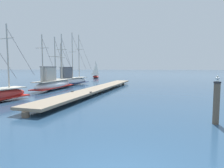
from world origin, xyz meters
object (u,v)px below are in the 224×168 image
Objects in this scene: fishing_boat_0 at (53,83)px; distant_sailboat at (96,71)px; fishing_boat_2 at (71,80)px; mooring_piling at (216,102)px; perched_seagull at (218,78)px.

fishing_boat_0 is 2.12× the size of distant_sailboat.
fishing_boat_0 is 5.38m from fishing_boat_2.
mooring_piling is 1.03m from perched_seagull.
fishing_boat_2 reaches higher than perched_seagull.
perched_seagull is 37.01m from distant_sailboat.
fishing_boat_2 is (-0.33, 5.37, 0.01)m from fishing_boat_0.
distant_sailboat is at bearing 95.15° from fishing_boat_2.
perched_seagull is 0.10× the size of distant_sailboat.
fishing_boat_2 reaches higher than fishing_boat_0.
distant_sailboat reaches higher than mooring_piling.
perched_seagull is (13.23, -10.46, 1.25)m from fishing_boat_0.
mooring_piling is at bearing -49.44° from fishing_boat_2.
distant_sailboat is at bearing 94.77° from fishing_boat_0.
distant_sailboat is at bearing 114.21° from perched_seagull.
fishing_boat_0 is 1.01× the size of fishing_boat_2.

